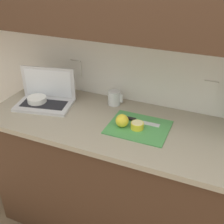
% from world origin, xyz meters
% --- Properties ---
extents(wall_back, '(5.20, 0.38, 2.60)m').
position_xyz_m(wall_back, '(-0.00, 0.25, 1.56)').
color(wall_back, white).
rests_on(wall_back, ground_plane).
extents(counter_unit, '(2.33, 0.65, 0.92)m').
position_xyz_m(counter_unit, '(0.02, 0.00, 0.47)').
color(counter_unit, '#472D1E').
rests_on(counter_unit, ground_plane).
extents(laptop, '(0.42, 0.31, 0.25)m').
position_xyz_m(laptop, '(-0.86, 0.04, 0.98)').
color(laptop, silver).
rests_on(laptop, counter_unit).
extents(cutting_board, '(0.37, 0.30, 0.01)m').
position_xyz_m(cutting_board, '(-0.16, -0.00, 0.93)').
color(cutting_board, '#4C9E51').
rests_on(cutting_board, counter_unit).
extents(knife, '(0.26, 0.04, 0.02)m').
position_xyz_m(knife, '(-0.22, 0.05, 0.94)').
color(knife, silver).
rests_on(knife, cutting_board).
extents(lemon_half_cut, '(0.08, 0.08, 0.04)m').
position_xyz_m(lemon_half_cut, '(-0.16, -0.02, 0.95)').
color(lemon_half_cut, yellow).
rests_on(lemon_half_cut, cutting_board).
extents(lemon_whole_beside, '(0.08, 0.08, 0.08)m').
position_xyz_m(lemon_whole_beside, '(-0.25, -0.04, 0.97)').
color(lemon_whole_beside, yellow).
rests_on(lemon_whole_beside, cutting_board).
extents(measuring_cup, '(0.11, 0.09, 0.10)m').
position_xyz_m(measuring_cup, '(-0.41, 0.22, 0.97)').
color(measuring_cup, silver).
rests_on(measuring_cup, counter_unit).
extents(bowl_white, '(0.13, 0.13, 0.06)m').
position_xyz_m(bowl_white, '(-0.91, 0.01, 0.95)').
color(bowl_white, white).
rests_on(bowl_white, counter_unit).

